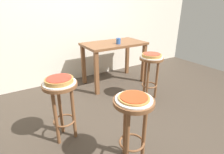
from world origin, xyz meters
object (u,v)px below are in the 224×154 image
at_px(pizza_foreground, 134,98).
at_px(pizza_leftside, 152,55).
at_px(stool_foreground, 133,119).
at_px(pizza_middle, 59,80).
at_px(cup_near_edge, 118,41).
at_px(serving_plate_foreground, 134,99).
at_px(dining_table, 114,50).
at_px(stool_leftside, 151,69).
at_px(serving_plate_leftside, 152,57).
at_px(condiment_shaker, 119,41).
at_px(serving_plate_middle, 59,83).
at_px(stool_middle, 62,99).

relative_size(pizza_foreground, pizza_leftside, 0.92).
relative_size(stool_foreground, pizza_middle, 2.39).
relative_size(pizza_leftside, cup_near_edge, 2.87).
relative_size(serving_plate_foreground, dining_table, 0.29).
bearing_deg(dining_table, serving_plate_foreground, -117.40).
bearing_deg(serving_plate_foreground, cup_near_edge, 60.50).
height_order(stool_leftside, pizza_leftside, pizza_leftside).
bearing_deg(dining_table, pizza_foreground, -117.40).
xyz_separation_m(serving_plate_leftside, cup_near_edge, (-0.14, 0.67, 0.14)).
relative_size(stool_foreground, condiment_shaker, 8.38).
xyz_separation_m(serving_plate_middle, serving_plate_leftside, (1.40, 0.19, 0.00)).
xyz_separation_m(pizza_middle, serving_plate_leftside, (1.40, 0.19, -0.03)).
distance_m(stool_middle, cup_near_edge, 1.56).
bearing_deg(serving_plate_foreground, serving_plate_middle, 123.01).
bearing_deg(cup_near_edge, serving_plate_leftside, -78.35).
height_order(pizza_leftside, condiment_shaker, condiment_shaker).
relative_size(stool_middle, serving_plate_middle, 2.04).
xyz_separation_m(cup_near_edge, condiment_shaker, (0.05, 0.05, -0.01)).
relative_size(stool_foreground, stool_leftside, 1.00).
distance_m(pizza_middle, serving_plate_leftside, 1.42).
relative_size(stool_leftside, dining_table, 0.61).
xyz_separation_m(pizza_foreground, serving_plate_leftside, (0.98, 0.83, -0.02)).
bearing_deg(pizza_middle, serving_plate_foreground, -56.99).
distance_m(stool_middle, pizza_middle, 0.22).
height_order(serving_plate_foreground, pizza_foreground, pizza_foreground).
height_order(pizza_foreground, serving_plate_leftside, pizza_foreground).
height_order(serving_plate_foreground, serving_plate_leftside, same).
xyz_separation_m(pizza_leftside, condiment_shaker, (-0.09, 0.72, 0.10)).
height_order(stool_middle, serving_plate_middle, serving_plate_middle).
relative_size(pizza_foreground, pizza_middle, 0.93).
relative_size(serving_plate_middle, pizza_leftside, 1.15).
bearing_deg(dining_table, serving_plate_middle, -142.09).
bearing_deg(stool_leftside, pizza_foreground, -139.84).
distance_m(stool_foreground, dining_table, 1.84).
bearing_deg(cup_near_edge, pizza_foreground, -119.50).
xyz_separation_m(pizza_foreground, serving_plate_middle, (-0.42, 0.64, -0.02)).
distance_m(serving_plate_middle, dining_table, 1.60).
relative_size(serving_plate_foreground, stool_middle, 0.47).
bearing_deg(serving_plate_leftside, stool_foreground, -139.84).
distance_m(dining_table, cup_near_edge, 0.22).
xyz_separation_m(stool_leftside, pizza_leftside, (0.00, -0.00, 0.22)).
height_order(stool_leftside, condiment_shaker, condiment_shaker).
xyz_separation_m(stool_middle, cup_near_edge, (1.27, 0.85, 0.32)).
bearing_deg(serving_plate_middle, stool_leftside, 7.59).
bearing_deg(pizza_foreground, serving_plate_middle, 123.01).
bearing_deg(pizza_leftside, serving_plate_leftside, 90.00).
bearing_deg(serving_plate_middle, pizza_foreground, -56.99).
distance_m(serving_plate_foreground, condiment_shaker, 1.80).
xyz_separation_m(serving_plate_foreground, serving_plate_middle, (-0.42, 0.64, 0.00)).
distance_m(stool_middle, condiment_shaker, 1.63).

